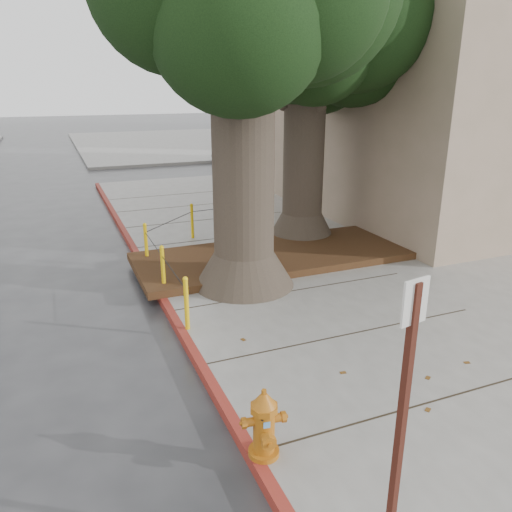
{
  "coord_description": "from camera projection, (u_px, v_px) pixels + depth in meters",
  "views": [
    {
      "loc": [
        -3.7,
        -6.22,
        4.04
      ],
      "look_at": [
        -0.45,
        1.7,
        1.1
      ],
      "focal_mm": 35.0,
      "sensor_mm": 36.0,
      "label": 1
    }
  ],
  "objects": [
    {
      "name": "signpost",
      "position": [
        403.0,
        412.0,
        3.91
      ],
      "size": [
        0.26,
        0.07,
        2.59
      ],
      "rotation": [
        0.0,
        0.0,
        0.18
      ],
      "color": "#471911",
      "rests_on": "sidewalk_main"
    },
    {
      "name": "building_side_grey",
      "position": [
        366.0,
        60.0,
        42.03
      ],
      "size": [
        12.0,
        14.0,
        12.0
      ],
      "primitive_type": "cube",
      "color": "slate",
      "rests_on": "ground"
    },
    {
      "name": "tree_far",
      "position": [
        317.0,
        42.0,
        12.06
      ],
      "size": [
        4.5,
        3.8,
        7.17
      ],
      "color": "#4C3F33",
      "rests_on": "sidewalk_main"
    },
    {
      "name": "fire_hydrant",
      "position": [
        264.0,
        424.0,
        5.41
      ],
      "size": [
        0.44,
        0.41,
        0.83
      ],
      "rotation": [
        0.0,
        0.0,
        -0.14
      ],
      "color": "#BC6513",
      "rests_on": "sidewalk_main"
    },
    {
      "name": "curb_red",
      "position": [
        165.0,
        304.0,
        9.53
      ],
      "size": [
        0.14,
        26.0,
        0.16
      ],
      "primitive_type": "cube",
      "color": "maroon",
      "rests_on": "ground"
    },
    {
      "name": "sidewalk_main",
      "position": [
        483.0,
        253.0,
        12.4
      ],
      "size": [
        16.0,
        26.0,
        0.15
      ],
      "primitive_type": "cube",
      "color": "slate",
      "rests_on": "ground"
    },
    {
      "name": "building_corner",
      "position": [
        458.0,
        56.0,
        17.49
      ],
      "size": [
        12.0,
        13.0,
        10.0
      ],
      "primitive_type": "cube",
      "color": "gray",
      "rests_on": "ground"
    },
    {
      "name": "planter_bed",
      "position": [
        273.0,
        256.0,
        11.75
      ],
      "size": [
        6.4,
        2.6,
        0.16
      ],
      "primitive_type": "cube",
      "color": "black",
      "rests_on": "sidewalk_main"
    },
    {
      "name": "car_red",
      "position": [
        346.0,
        149.0,
        27.83
      ],
      "size": [
        4.02,
        1.51,
        1.31
      ],
      "primitive_type": "imported",
      "rotation": [
        0.0,
        0.0,
        1.54
      ],
      "color": "maroon",
      "rests_on": "ground"
    },
    {
      "name": "building_side_white",
      "position": [
        341.0,
        78.0,
        35.12
      ],
      "size": [
        10.0,
        10.0,
        9.0
      ],
      "primitive_type": "cube",
      "color": "silver",
      "rests_on": "ground"
    },
    {
      "name": "car_silver",
      "position": [
        244.0,
        151.0,
        27.34
      ],
      "size": [
        3.63,
        1.82,
        1.19
      ],
      "primitive_type": "imported",
      "rotation": [
        0.0,
        0.0,
        1.45
      ],
      "color": "#949499",
      "rests_on": "ground"
    },
    {
      "name": "sidewalk_far",
      "position": [
        191.0,
        142.0,
        36.46
      ],
      "size": [
        16.0,
        20.0,
        0.15
      ],
      "primitive_type": "cube",
      "color": "slate",
      "rests_on": "ground"
    },
    {
      "name": "ground",
      "position": [
        321.0,
        348.0,
        8.09
      ],
      "size": [
        140.0,
        140.0,
        0.0
      ],
      "primitive_type": "plane",
      "color": "#28282B",
      "rests_on": "ground"
    },
    {
      "name": "bollard_ring",
      "position": [
        195.0,
        241.0,
        11.39
      ],
      "size": [
        3.79,
        5.39,
        0.95
      ],
      "color": "yellow",
      "rests_on": "sidewalk_main"
    },
    {
      "name": "tree_near",
      "position": [
        257.0,
        5.0,
        8.81
      ],
      "size": [
        4.5,
        3.8,
        7.68
      ],
      "color": "#4C3F33",
      "rests_on": "sidewalk_main"
    }
  ]
}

